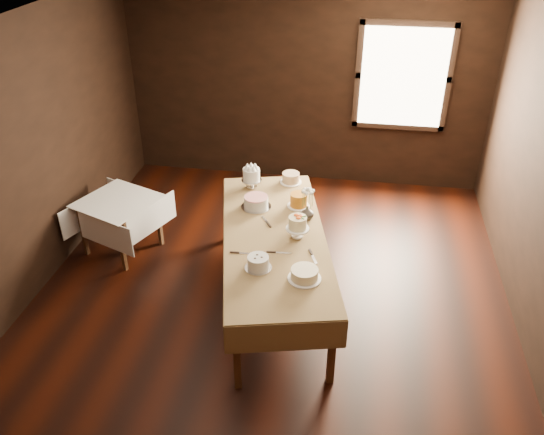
{
  "coord_description": "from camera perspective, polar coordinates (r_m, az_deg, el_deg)",
  "views": [
    {
      "loc": [
        0.78,
        -4.48,
        3.83
      ],
      "look_at": [
        0.0,
        0.2,
        0.95
      ],
      "focal_mm": 36.79,
      "sensor_mm": 36.0,
      "label": 1
    }
  ],
  "objects": [
    {
      "name": "cake_cream",
      "position": [
        4.95,
        3.34,
        -5.85
      ],
      "size": [
        0.33,
        0.33,
        0.11
      ],
      "color": "white",
      "rests_on": "display_table"
    },
    {
      "name": "cake_caramel",
      "position": [
        6.02,
        2.74,
        1.74
      ],
      "size": [
        0.25,
        0.25,
        0.15
      ],
      "color": "white",
      "rests_on": "display_table"
    },
    {
      "name": "cake_server_c",
      "position": [
        5.81,
        -0.73,
        -0.21
      ],
      "size": [
        0.15,
        0.22,
        0.01
      ],
      "primitive_type": "cube",
      "rotation": [
        0.0,
        0.0,
        2.12
      ],
      "color": "silver",
      "rests_on": "display_table"
    },
    {
      "name": "cake_server_b",
      "position": [
        5.23,
        4.33,
        -4.28
      ],
      "size": [
        0.11,
        0.23,
        0.01
      ],
      "primitive_type": "cube",
      "rotation": [
        0.0,
        0.0,
        -1.2
      ],
      "color": "silver",
      "rests_on": "display_table"
    },
    {
      "name": "cake_meringue",
      "position": [
        6.38,
        -2.11,
        3.98
      ],
      "size": [
        0.25,
        0.25,
        0.25
      ],
      "color": "silver",
      "rests_on": "display_table"
    },
    {
      "name": "flower_vase",
      "position": [
        5.8,
        3.63,
        0.48
      ],
      "size": [
        0.17,
        0.17,
        0.15
      ],
      "primitive_type": "imported",
      "rotation": [
        0.0,
        0.0,
        3.35
      ],
      "color": "#2D2823",
      "rests_on": "display_table"
    },
    {
      "name": "cake_server_a",
      "position": [
        5.3,
        1.21,
        -3.63
      ],
      "size": [
        0.24,
        0.04,
        0.01
      ],
      "primitive_type": "cube",
      "rotation": [
        0.0,
        0.0,
        0.08
      ],
      "color": "silver",
      "rests_on": "display_table"
    },
    {
      "name": "cake_swirl",
      "position": [
        5.07,
        -1.43,
        -4.69
      ],
      "size": [
        0.25,
        0.25,
        0.13
      ],
      "color": "silver",
      "rests_on": "display_table"
    },
    {
      "name": "side_table",
      "position": [
        6.7,
        -15.46,
        1.12
      ],
      "size": [
        1.04,
        1.04,
        0.67
      ],
      "rotation": [
        0.0,
        0.0,
        -0.38
      ],
      "color": "#402716",
      "rests_on": "ground"
    },
    {
      "name": "cake_flowers",
      "position": [
        5.49,
        2.63,
        -1.07
      ],
      "size": [
        0.25,
        0.25,
        0.24
      ],
      "color": "white",
      "rests_on": "display_table"
    },
    {
      "name": "window",
      "position": [
        7.77,
        13.27,
        13.76
      ],
      "size": [
        1.1,
        0.05,
        1.3
      ],
      "primitive_type": "cube",
      "color": "#FFEABF",
      "rests_on": "wall_back"
    },
    {
      "name": "display_table",
      "position": [
        5.59,
        0.24,
        -2.36
      ],
      "size": [
        1.57,
        2.73,
        0.8
      ],
      "rotation": [
        0.0,
        0.0,
        0.24
      ],
      "color": "#402716",
      "rests_on": "ground"
    },
    {
      "name": "ceiling",
      "position": [
        4.66,
        -0.42,
        18.5
      ],
      "size": [
        5.0,
        6.0,
        0.01
      ],
      "primitive_type": "cube",
      "color": "beige",
      "rests_on": "wall_back"
    },
    {
      "name": "cake_server_d",
      "position": [
        5.79,
        2.7,
        -0.36
      ],
      "size": [
        0.15,
        0.22,
        0.01
      ],
      "primitive_type": "cube",
      "rotation": [
        0.0,
        0.0,
        1.02
      ],
      "color": "silver",
      "rests_on": "display_table"
    },
    {
      "name": "floor",
      "position": [
        5.95,
        -0.32,
        -8.85
      ],
      "size": [
        5.0,
        6.0,
        0.01
      ],
      "primitive_type": "cube",
      "color": "black",
      "rests_on": "ground"
    },
    {
      "name": "cake_server_e",
      "position": [
        5.3,
        -2.55,
        -3.69
      ],
      "size": [
        0.24,
        0.04,
        0.01
      ],
      "primitive_type": "cube",
      "rotation": [
        0.0,
        0.0,
        0.06
      ],
      "color": "silver",
      "rests_on": "display_table"
    },
    {
      "name": "wall_left",
      "position": [
        6.06,
        -24.44,
        4.69
      ],
      "size": [
        0.02,
        6.0,
        2.8
      ],
      "primitive_type": "cube",
      "color": "black",
      "rests_on": "ground"
    },
    {
      "name": "cake_lattice",
      "position": [
        6.01,
        -1.64,
        1.53
      ],
      "size": [
        0.37,
        0.37,
        0.12
      ],
      "color": "silver",
      "rests_on": "display_table"
    },
    {
      "name": "wall_back",
      "position": [
        7.9,
        3.42,
        13.29
      ],
      "size": [
        5.0,
        0.02,
        2.8
      ],
      "primitive_type": "cube",
      "color": "black",
      "rests_on": "ground"
    },
    {
      "name": "cake_speckled",
      "position": [
        6.52,
        1.94,
        4.05
      ],
      "size": [
        0.28,
        0.28,
        0.12
      ],
      "color": "white",
      "rests_on": "display_table"
    },
    {
      "name": "flower_bouquet",
      "position": [
        5.7,
        3.69,
        2.15
      ],
      "size": [
        0.14,
        0.14,
        0.2
      ],
      "primitive_type": null,
      "color": "white",
      "rests_on": "flower_vase"
    }
  ]
}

